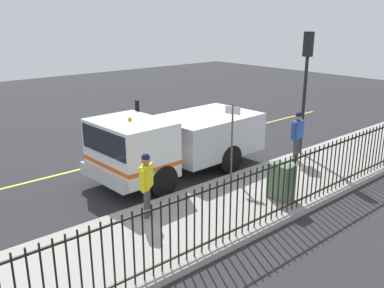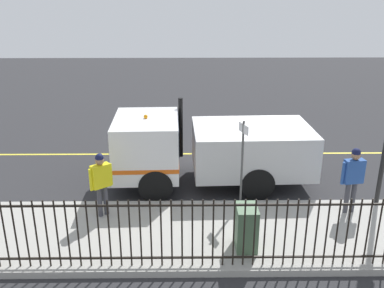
{
  "view_description": "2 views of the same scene",
  "coord_description": "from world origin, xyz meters",
  "px_view_note": "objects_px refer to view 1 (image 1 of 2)",
  "views": [
    {
      "loc": [
        10.77,
        -9.76,
        5.08
      ],
      "look_at": [
        1.77,
        -1.99,
        1.42
      ],
      "focal_mm": 39.12,
      "sensor_mm": 36.0,
      "label": 1
    },
    {
      "loc": [
        12.54,
        -2.13,
        5.71
      ],
      "look_at": [
        1.18,
        -2.0,
        1.55
      ],
      "focal_mm": 40.14,
      "sensor_mm": 36.0,
      "label": 2
    }
  ],
  "objects_px": {
    "street_sign": "(232,132)",
    "utility_cabinet": "(281,181)",
    "worker_standing": "(146,179)",
    "traffic_light_near": "(306,69)",
    "work_truck": "(171,140)",
    "traffic_cone": "(113,157)",
    "pedestrian_distant": "(297,131)"
  },
  "relations": [
    {
      "from": "worker_standing",
      "to": "traffic_cone",
      "type": "bearing_deg",
      "value": 32.46
    },
    {
      "from": "pedestrian_distant",
      "to": "traffic_cone",
      "type": "bearing_deg",
      "value": 128.84
    },
    {
      "from": "worker_standing",
      "to": "street_sign",
      "type": "bearing_deg",
      "value": -29.27
    },
    {
      "from": "utility_cabinet",
      "to": "traffic_light_near",
      "type": "bearing_deg",
      "value": 118.29
    },
    {
      "from": "traffic_light_near",
      "to": "utility_cabinet",
      "type": "height_order",
      "value": "traffic_light_near"
    },
    {
      "from": "pedestrian_distant",
      "to": "street_sign",
      "type": "height_order",
      "value": "street_sign"
    },
    {
      "from": "worker_standing",
      "to": "street_sign",
      "type": "xyz_separation_m",
      "value": [
        -0.55,
        3.61,
        0.43
      ]
    },
    {
      "from": "worker_standing",
      "to": "pedestrian_distant",
      "type": "height_order",
      "value": "pedestrian_distant"
    },
    {
      "from": "utility_cabinet",
      "to": "pedestrian_distant",
      "type": "bearing_deg",
      "value": 118.77
    },
    {
      "from": "worker_standing",
      "to": "work_truck",
      "type": "bearing_deg",
      "value": 3.44
    },
    {
      "from": "pedestrian_distant",
      "to": "traffic_light_near",
      "type": "distance_m",
      "value": 2.27
    },
    {
      "from": "worker_standing",
      "to": "pedestrian_distant",
      "type": "distance_m",
      "value": 6.4
    },
    {
      "from": "traffic_light_near",
      "to": "worker_standing",
      "type": "bearing_deg",
      "value": 90.76
    },
    {
      "from": "pedestrian_distant",
      "to": "utility_cabinet",
      "type": "distance_m",
      "value": 3.37
    },
    {
      "from": "utility_cabinet",
      "to": "traffic_cone",
      "type": "distance_m",
      "value": 6.16
    },
    {
      "from": "work_truck",
      "to": "street_sign",
      "type": "relative_size",
      "value": 2.58
    },
    {
      "from": "work_truck",
      "to": "traffic_cone",
      "type": "relative_size",
      "value": 10.0
    },
    {
      "from": "street_sign",
      "to": "traffic_light_near",
      "type": "bearing_deg",
      "value": 90.44
    },
    {
      "from": "work_truck",
      "to": "street_sign",
      "type": "bearing_deg",
      "value": -149.43
    },
    {
      "from": "work_truck",
      "to": "utility_cabinet",
      "type": "bearing_deg",
      "value": -167.67
    },
    {
      "from": "traffic_light_near",
      "to": "street_sign",
      "type": "distance_m",
      "value": 4.07
    },
    {
      "from": "traffic_cone",
      "to": "street_sign",
      "type": "bearing_deg",
      "value": 28.55
    },
    {
      "from": "pedestrian_distant",
      "to": "traffic_light_near",
      "type": "xyz_separation_m",
      "value": [
        -0.48,
        0.95,
        2.01
      ]
    },
    {
      "from": "worker_standing",
      "to": "traffic_light_near",
      "type": "distance_m",
      "value": 7.65
    },
    {
      "from": "traffic_light_near",
      "to": "traffic_cone",
      "type": "bearing_deg",
      "value": 53.3
    },
    {
      "from": "street_sign",
      "to": "worker_standing",
      "type": "bearing_deg",
      "value": -81.37
    },
    {
      "from": "pedestrian_distant",
      "to": "utility_cabinet",
      "type": "bearing_deg",
      "value": -161.25
    },
    {
      "from": "work_truck",
      "to": "street_sign",
      "type": "height_order",
      "value": "street_sign"
    },
    {
      "from": "worker_standing",
      "to": "utility_cabinet",
      "type": "relative_size",
      "value": 1.69
    },
    {
      "from": "street_sign",
      "to": "utility_cabinet",
      "type": "bearing_deg",
      "value": -3.49
    },
    {
      "from": "utility_cabinet",
      "to": "traffic_cone",
      "type": "relative_size",
      "value": 1.65
    },
    {
      "from": "work_truck",
      "to": "street_sign",
      "type": "distance_m",
      "value": 2.04
    }
  ]
}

